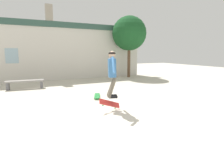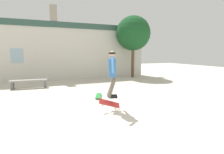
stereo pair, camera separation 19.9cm
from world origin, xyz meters
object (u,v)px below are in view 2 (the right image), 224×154
object	(u,v)px
skateboard_flipping	(110,103)
skater	(112,70)
skateboard_resting	(99,96)
park_bench	(29,82)
tree_right	(133,33)

from	to	relation	value
skateboard_flipping	skater	bearing A→B (deg)	3.42
skateboard_resting	park_bench	bearing A→B (deg)	-117.73
skater	skateboard_resting	bearing A→B (deg)	104.56
park_bench	skater	bearing A→B (deg)	-57.62
tree_right	park_bench	xyz separation A→B (m)	(-6.99, -1.55, -2.90)
park_bench	skateboard_flipping	world-z (taller)	skateboard_flipping
skater	skateboard_resting	world-z (taller)	skater
park_bench	skateboard_flipping	xyz separation A→B (m)	(2.51, -4.92, -0.08)
skateboard_flipping	park_bench	bearing A→B (deg)	107.47
skater	skateboard_flipping	size ratio (longest dim) A/B	1.89
skateboard_flipping	skateboard_resting	xyz separation A→B (m)	(0.22, 1.76, -0.17)
park_bench	skateboard_flipping	distance (m)	5.53
skater	tree_right	bearing A→B (deg)	74.51
tree_right	park_bench	size ratio (longest dim) A/B	2.48
tree_right	skateboard_flipping	world-z (taller)	tree_right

